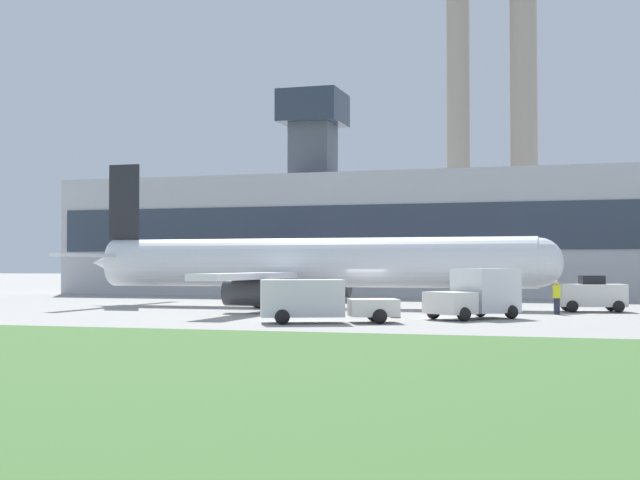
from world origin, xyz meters
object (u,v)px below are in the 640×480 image
object	(u,v)px
pushback_tug	(592,295)
ground_crew_person	(557,297)
airplane	(305,264)
baggage_truck	(478,294)
fuel_truck	(318,301)

from	to	relation	value
pushback_tug	ground_crew_person	xyz separation A→B (m)	(-1.87, -3.67, -0.01)
airplane	baggage_truck	size ratio (longest dim) A/B	6.10
airplane	pushback_tug	distance (m)	17.76
ground_crew_person	baggage_truck	bearing A→B (deg)	-125.67
airplane	fuel_truck	size ratio (longest dim) A/B	4.71
baggage_truck	ground_crew_person	distance (m)	6.38
fuel_truck	ground_crew_person	size ratio (longest dim) A/B	3.61
airplane	baggage_truck	bearing A→B (deg)	-37.37
airplane	ground_crew_person	world-z (taller)	airplane
pushback_tug	baggage_truck	world-z (taller)	baggage_truck
airplane	baggage_truck	distance (m)	15.28
ground_crew_person	pushback_tug	bearing A→B (deg)	63.00
airplane	fuel_truck	bearing A→B (deg)	-70.18
fuel_truck	ground_crew_person	bearing A→B (deg)	45.26
ground_crew_person	fuel_truck	bearing A→B (deg)	-134.74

